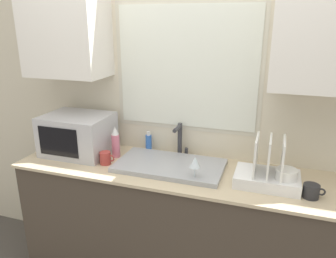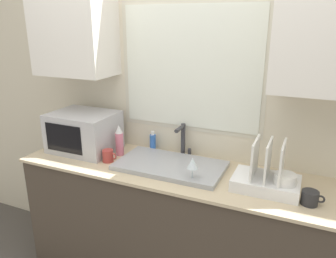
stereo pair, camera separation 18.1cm
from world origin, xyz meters
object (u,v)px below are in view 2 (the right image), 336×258
Objects in this scene: dish_rack at (268,179)px; spray_bottle at (119,141)px; wine_glass at (192,164)px; faucet at (183,138)px; soap_bottle at (153,142)px; microwave at (84,132)px; mug_near_sink at (108,156)px.

spray_bottle is at bearing 174.56° from dish_rack.
faucet is at bearing 119.57° from wine_glass.
spray_bottle is (-0.43, -0.16, -0.03)m from faucet.
dish_rack is at bearing -16.95° from soap_bottle.
microwave is 4.41× the size of mug_near_sink.
microwave reaches higher than mug_near_sink.
microwave is 2.07× the size of spray_bottle.
dish_rack is 1.06m from mug_near_sink.
mug_near_sink is at bearing -93.13° from spray_bottle.
spray_bottle is 0.65m from wine_glass.
wine_glass is (0.92, -0.17, -0.02)m from microwave.
faucet is at bearing 34.23° from mug_near_sink.
faucet is 0.25m from soap_bottle.
wine_glass is at bearing -60.43° from faucet.
soap_bottle is at bearing 41.42° from spray_bottle.
faucet is 0.74m from microwave.
microwave is 0.32m from mug_near_sink.
wine_glass is (0.63, -0.06, 0.08)m from mug_near_sink.
dish_rack is 1.65× the size of spray_bottle.
spray_bottle is at bearing -159.74° from faucet.
faucet is at bearing 13.93° from microwave.
wine_glass is at bearing -17.26° from spray_bottle.
faucet is 0.53m from mug_near_sink.
wine_glass reaches higher than mug_near_sink.
dish_rack is at bearing -3.37° from microwave.
spray_bottle is 2.13× the size of mug_near_sink.
faucet is 0.45m from spray_bottle.
faucet reaches higher than wine_glass.
microwave is 0.29m from spray_bottle.
faucet is 0.68m from dish_rack.
spray_bottle is (0.29, 0.02, -0.04)m from microwave.
mug_near_sink is (-0.19, -0.30, -0.03)m from soap_bottle.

